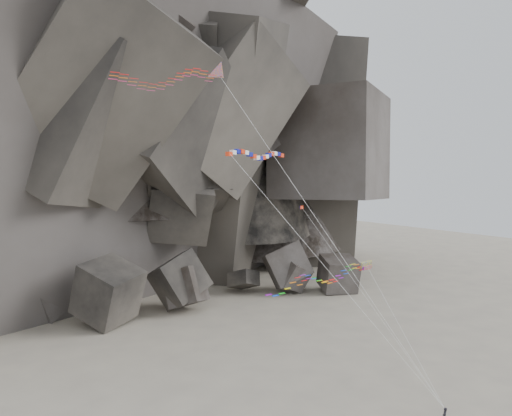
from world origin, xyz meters
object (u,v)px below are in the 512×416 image
delta_kite (162,78)px  banner_kite (259,156)px  pennant_kite (336,256)px  parafoil_kite (317,278)px  kite_flyer (445,415)px

delta_kite → banner_kite: bearing=-9.3°
pennant_kite → parafoil_kite: bearing=109.7°
kite_flyer → parafoil_kite: (-5.05, 11.17, 10.57)m
delta_kite → parafoil_kite: size_ratio=2.06×
kite_flyer → delta_kite: (-19.38, 14.76, 28.99)m
kite_flyer → banner_kite: 29.57m
kite_flyer → delta_kite: delta_kite is taller
parafoil_kite → pennant_kite: 3.00m
banner_kite → pennant_kite: 12.97m
banner_kite → parafoil_kite: bearing=-90.8°
kite_flyer → pennant_kite: 16.61m
delta_kite → banner_kite: 13.63m
kite_flyer → pennant_kite: bearing=-80.8°
banner_kite → pennant_kite: banner_kite is taller
parafoil_kite → delta_kite: bearing=167.6°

